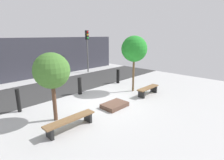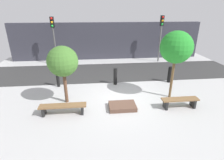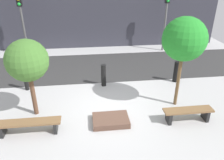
% 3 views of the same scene
% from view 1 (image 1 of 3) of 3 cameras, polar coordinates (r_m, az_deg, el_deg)
% --- Properties ---
extents(ground_plane, '(18.00, 18.00, 0.00)m').
position_cam_1_polar(ground_plane, '(8.91, -3.12, -7.32)').
color(ground_plane, '#B1B1B1').
extents(road_strip, '(18.00, 3.90, 0.01)m').
position_cam_1_polar(road_strip, '(12.05, -16.59, -2.00)').
color(road_strip, '#333333').
rests_on(road_strip, ground).
extents(building_facade, '(16.20, 0.50, 3.10)m').
position_cam_1_polar(building_facade, '(15.01, -24.17, 6.56)').
color(building_facade, '#33333D').
rests_on(building_facade, ground).
extents(bench_left, '(1.96, 0.39, 0.43)m').
position_cam_1_polar(bench_left, '(6.60, -13.46, -12.95)').
color(bench_left, black).
rests_on(bench_left, ground).
extents(bench_right, '(1.65, 0.39, 0.45)m').
position_cam_1_polar(bench_right, '(10.07, 11.68, -3.03)').
color(bench_right, black).
rests_on(bench_right, ground).
extents(planter_bed, '(1.19, 0.82, 0.19)m').
position_cam_1_polar(planter_bed, '(8.33, 0.87, -8.19)').
color(planter_bed, brown).
rests_on(planter_bed, ground).
extents(tree_behind_left_bench, '(1.37, 1.37, 2.70)m').
position_cam_1_polar(tree_behind_left_bench, '(6.92, -19.09, 2.76)').
color(tree_behind_left_bench, brown).
rests_on(tree_behind_left_bench, ground).
extents(tree_behind_right_bench, '(1.49, 1.49, 3.28)m').
position_cam_1_polar(tree_behind_right_bench, '(10.23, 7.26, 9.99)').
color(tree_behind_right_bench, brown).
rests_on(tree_behind_right_bench, ground).
extents(bollard_far_left, '(0.17, 0.17, 1.06)m').
position_cam_1_polar(bollard_far_left, '(8.72, -28.27, -5.91)').
color(bollard_far_left, black).
rests_on(bollard_far_left, ground).
extents(bollard_left, '(0.22, 0.22, 0.98)m').
position_cam_1_polar(bollard_left, '(10.13, -10.49, -1.88)').
color(bollard_left, black).
rests_on(bollard_left, ground).
extents(bollard_center, '(0.21, 0.21, 0.97)m').
position_cam_1_polar(bollard_center, '(12.27, 1.96, 1.23)').
color(bollard_center, black).
rests_on(bollard_center, ground).
extents(traffic_light_mid_west, '(0.28, 0.27, 3.68)m').
position_cam_1_polar(traffic_light_mid_west, '(15.81, -8.07, 11.65)').
color(traffic_light_mid_west, '#5F5F5F').
rests_on(traffic_light_mid_west, ground).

